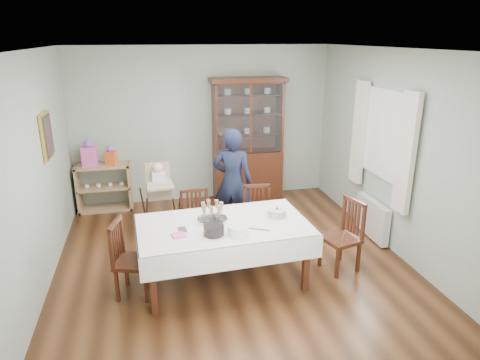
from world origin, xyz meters
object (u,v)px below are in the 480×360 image
object	(u,v)px
dining_table	(224,253)
china_cabinet	(248,139)
sideboard	(104,187)
birthday_cake	(277,213)
chair_end_left	(134,273)
gift_bag_pink	(89,154)
chair_far_left	(197,236)
chair_far_right	(258,231)
champagne_tray	(212,215)
woman	(233,182)
gift_bag_orange	(111,156)
high_chair	(160,206)

from	to	relation	value
dining_table	china_cabinet	distance (m)	2.91
sideboard	birthday_cake	xyz separation A→B (m)	(2.23, -2.61, 0.41)
chair_end_left	gift_bag_pink	bearing A→B (deg)	30.57
birthday_cake	chair_far_left	bearing A→B (deg)	141.99
chair_far_right	champagne_tray	world-z (taller)	champagne_tray
china_cabinet	champagne_tray	world-z (taller)	china_cabinet
china_cabinet	gift_bag_pink	bearing A→B (deg)	179.97
woman	champagne_tray	bearing A→B (deg)	91.19
dining_table	birthday_cake	world-z (taller)	birthday_cake
champagne_tray	china_cabinet	bearing A→B (deg)	67.46
chair_far_right	gift_bag_orange	size ratio (longest dim) A/B	2.73
dining_table	gift_bag_orange	xyz separation A→B (m)	(-1.40, 2.66, 0.56)
china_cabinet	woman	bearing A→B (deg)	-112.41
chair_end_left	champagne_tray	size ratio (longest dim) A/B	2.47
chair_end_left	gift_bag_orange	distance (m)	2.80
chair_far_left	woman	bearing A→B (deg)	38.84
sideboard	high_chair	xyz separation A→B (m)	(0.89, -1.10, 0.03)
champagne_tray	gift_bag_pink	world-z (taller)	gift_bag_pink
gift_bag_pink	sideboard	bearing A→B (deg)	6.41
chair_far_right	high_chair	world-z (taller)	high_chair
chair_end_left	high_chair	distance (m)	1.67
high_chair	gift_bag_pink	world-z (taller)	gift_bag_pink
china_cabinet	chair_far_left	bearing A→B (deg)	-121.55
chair_far_left	dining_table	bearing A→B (deg)	-77.05
woman	high_chair	size ratio (longest dim) A/B	1.47
china_cabinet	chair_far_right	world-z (taller)	china_cabinet
dining_table	chair_far_right	bearing A→B (deg)	49.41
china_cabinet	gift_bag_orange	xyz separation A→B (m)	(-2.34, 0.00, -0.18)
woman	gift_bag_orange	distance (m)	2.24
chair_far_left	champagne_tray	xyz separation A→B (m)	(0.12, -0.62, 0.56)
chair_far_left	high_chair	size ratio (longest dim) A/B	0.81
gift_bag_pink	champagne_tray	bearing A→B (deg)	-57.04
dining_table	chair_far_left	size ratio (longest dim) A/B	2.32
china_cabinet	woman	size ratio (longest dim) A/B	1.35
china_cabinet	sideboard	xyz separation A→B (m)	(-2.50, 0.02, -0.72)
champagne_tray	sideboard	bearing A→B (deg)	119.82
dining_table	china_cabinet	world-z (taller)	china_cabinet
sideboard	gift_bag_orange	xyz separation A→B (m)	(0.16, -0.02, 0.55)
sideboard	china_cabinet	bearing A→B (deg)	-0.49
sideboard	chair_far_right	bearing A→B (deg)	-41.63
high_chair	champagne_tray	bearing A→B (deg)	-72.33
woman	gift_bag_orange	size ratio (longest dim) A/B	4.93
dining_table	gift_bag_orange	distance (m)	3.06
high_chair	chair_end_left	bearing A→B (deg)	-107.19
champagne_tray	birthday_cake	bearing A→B (deg)	-5.58
champagne_tray	gift_bag_pink	xyz separation A→B (m)	(-1.63, 2.52, 0.17)
chair_far_right	high_chair	bearing A→B (deg)	151.99
champagne_tray	chair_far_right	bearing A→B (deg)	38.93
dining_table	birthday_cake	xyz separation A→B (m)	(0.67, 0.06, 0.42)
gift_bag_orange	champagne_tray	bearing A→B (deg)	-62.82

